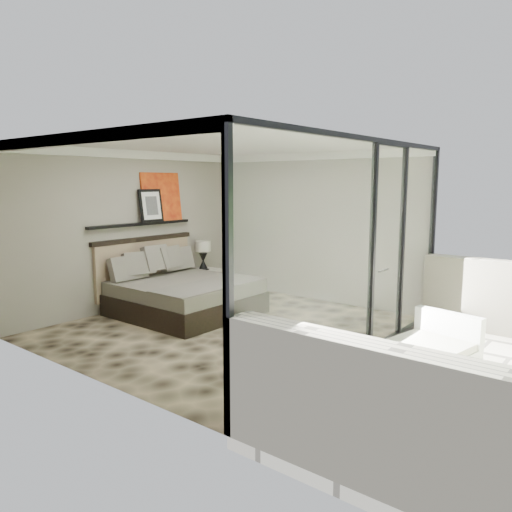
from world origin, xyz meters
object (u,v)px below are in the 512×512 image
Objects in this scene: lounger at (414,363)px; table_lamp at (203,251)px; nightstand at (205,283)px; bed at (181,293)px.

table_lamp is at bearing 171.77° from lounger.
nightstand is 0.26× the size of lounger.
table_lamp reaches higher than lounger.
nightstand is 5.26m from lounger.
nightstand is 0.84× the size of table_lamp.
lounger is (5.04, -1.68, -0.67)m from table_lamp.
bed reaches higher than nightstand.
bed reaches higher than lounger.
bed is at bearing -174.79° from lounger.
bed is 4.56× the size of nightstand.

